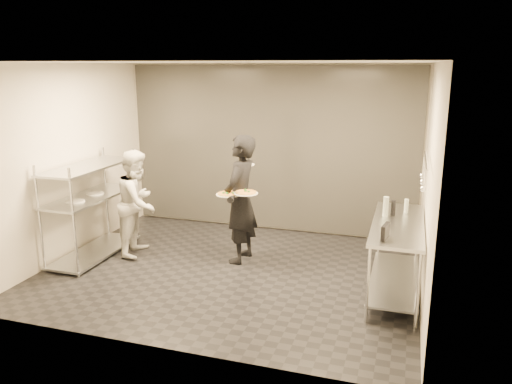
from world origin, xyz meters
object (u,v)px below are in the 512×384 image
(pass_rack, at_px, (91,205))
(bottle_clear, at_px, (406,206))
(bottle_dark, at_px, (393,208))
(prep_counter, at_px, (396,246))
(bottle_green, at_px, (386,206))
(waiter, at_px, (241,199))
(pizza_plate_far, at_px, (246,193))
(salad_plate, at_px, (245,163))
(chef, at_px, (138,202))
(pos_monitor, at_px, (385,232))
(pizza_plate_near, at_px, (228,194))

(pass_rack, distance_m, bottle_clear, 4.44)
(pass_rack, xyz_separation_m, bottle_clear, (4.41, 0.45, 0.24))
(pass_rack, xyz_separation_m, bottle_dark, (4.25, 0.28, 0.25))
(prep_counter, relative_size, bottle_green, 7.15)
(waiter, relative_size, pizza_plate_far, 5.57)
(salad_plate, bearing_deg, bottle_clear, -7.13)
(bottle_clear, bearing_deg, pass_rack, -174.12)
(chef, height_order, salad_plate, chef)
(chef, bearing_deg, pizza_plate_far, -99.23)
(salad_plate, bearing_deg, chef, -163.70)
(pos_monitor, bearing_deg, salad_plate, 156.71)
(bottle_dark, bearing_deg, waiter, 175.29)
(salad_plate, bearing_deg, bottle_green, -14.05)
(pizza_plate_far, bearing_deg, pass_rack, -173.59)
(pos_monitor, bearing_deg, bottle_green, 103.32)
(pos_monitor, xyz_separation_m, bottle_clear, (0.20, 1.10, 0.01))
(bottle_clear, xyz_separation_m, bottle_dark, (-0.15, -0.17, 0.01))
(pizza_plate_far, relative_size, pos_monitor, 1.42)
(prep_counter, xyz_separation_m, bottle_clear, (0.08, 0.45, 0.39))
(salad_plate, distance_m, pos_monitor, 2.53)
(pass_rack, bearing_deg, bottle_clear, 5.88)
(pizza_plate_near, relative_size, bottle_green, 1.34)
(prep_counter, relative_size, chef, 1.14)
(pizza_plate_far, bearing_deg, bottle_green, -0.90)
(chef, distance_m, bottle_clear, 3.82)
(pass_rack, distance_m, pizza_plate_near, 2.07)
(prep_counter, distance_m, bottle_green, 0.51)
(salad_plate, height_order, bottle_dark, salad_plate)
(salad_plate, distance_m, bottle_clear, 2.33)
(pass_rack, height_order, bottle_green, pass_rack)
(pass_rack, height_order, waiter, waiter)
(salad_plate, height_order, bottle_green, salad_plate)
(prep_counter, height_order, pizza_plate_far, pizza_plate_far)
(prep_counter, distance_m, chef, 3.74)
(pizza_plate_near, height_order, pizza_plate_far, pizza_plate_far)
(pizza_plate_far, height_order, bottle_dark, bottle_dark)
(prep_counter, relative_size, pizza_plate_near, 5.34)
(salad_plate, bearing_deg, pos_monitor, -33.62)
(salad_plate, bearing_deg, waiter, -83.78)
(prep_counter, distance_m, pizza_plate_near, 2.34)
(waiter, xyz_separation_m, pizza_plate_far, (0.15, -0.20, 0.16))
(pass_rack, bearing_deg, prep_counter, 0.03)
(waiter, xyz_separation_m, bottle_green, (2.01, -0.23, 0.13))
(waiter, distance_m, pizza_plate_near, 0.24)
(pizza_plate_far, xyz_separation_m, bottle_green, (1.86, -0.03, -0.03))
(pizza_plate_far, relative_size, bottle_clear, 1.81)
(waiter, height_order, pizza_plate_near, waiter)
(bottle_dark, bearing_deg, prep_counter, -74.91)
(pass_rack, height_order, pizza_plate_far, pass_rack)
(chef, xyz_separation_m, pos_monitor, (3.61, -0.94, 0.22))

